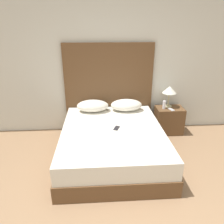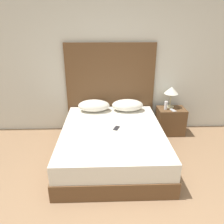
{
  "view_description": "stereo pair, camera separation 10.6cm",
  "coord_description": "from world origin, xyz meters",
  "px_view_note": "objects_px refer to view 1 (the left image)",
  "views": [
    {
      "loc": [
        -0.35,
        -1.43,
        2.09
      ],
      "look_at": [
        -0.13,
        1.77,
        0.76
      ],
      "focal_mm": 35.0,
      "sensor_mm": 36.0,
      "label": 1
    },
    {
      "loc": [
        -0.24,
        -1.44,
        2.09
      ],
      "look_at": [
        -0.13,
        1.77,
        0.76
      ],
      "focal_mm": 35.0,
      "sensor_mm": 36.0,
      "label": 2
    }
  ],
  "objects_px": {
    "table_lamp": "(169,91)",
    "nightstand": "(169,120)",
    "phone_on_nightstand": "(171,109)",
    "bed": "(112,143)",
    "phone_on_bed": "(117,128)"
  },
  "relations": [
    {
      "from": "table_lamp",
      "to": "nightstand",
      "type": "bearing_deg",
      "value": -74.45
    },
    {
      "from": "table_lamp",
      "to": "phone_on_nightstand",
      "type": "xyz_separation_m",
      "value": [
        0.01,
        -0.17,
        -0.33
      ]
    },
    {
      "from": "bed",
      "to": "nightstand",
      "type": "distance_m",
      "value": 1.44
    },
    {
      "from": "phone_on_bed",
      "to": "nightstand",
      "type": "distance_m",
      "value": 1.4
    },
    {
      "from": "nightstand",
      "to": "table_lamp",
      "type": "distance_m",
      "value": 0.6
    },
    {
      "from": "bed",
      "to": "table_lamp",
      "type": "xyz_separation_m",
      "value": [
        1.17,
        0.88,
        0.61
      ]
    },
    {
      "from": "nightstand",
      "to": "bed",
      "type": "bearing_deg",
      "value": -146.02
    },
    {
      "from": "table_lamp",
      "to": "phone_on_nightstand",
      "type": "height_order",
      "value": "table_lamp"
    },
    {
      "from": "nightstand",
      "to": "phone_on_nightstand",
      "type": "height_order",
      "value": "phone_on_nightstand"
    },
    {
      "from": "bed",
      "to": "nightstand",
      "type": "bearing_deg",
      "value": 33.98
    },
    {
      "from": "phone_on_bed",
      "to": "phone_on_nightstand",
      "type": "distance_m",
      "value": 1.32
    },
    {
      "from": "phone_on_nightstand",
      "to": "table_lamp",
      "type": "bearing_deg",
      "value": 94.5
    },
    {
      "from": "bed",
      "to": "phone_on_bed",
      "type": "distance_m",
      "value": 0.27
    },
    {
      "from": "phone_on_nightstand",
      "to": "phone_on_bed",
      "type": "bearing_deg",
      "value": -148.12
    },
    {
      "from": "nightstand",
      "to": "phone_on_bed",
      "type": "bearing_deg",
      "value": -144.96
    }
  ]
}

